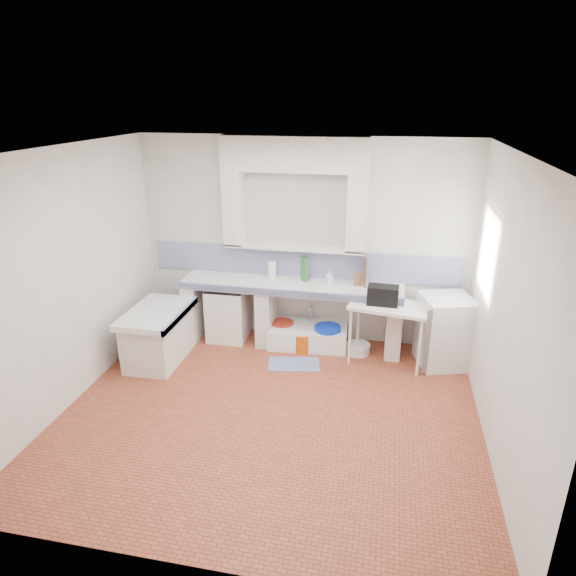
% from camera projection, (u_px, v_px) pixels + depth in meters
% --- Properties ---
extents(floor, '(4.50, 4.50, 0.00)m').
position_uv_depth(floor, '(270.00, 413.00, 5.55)').
color(floor, '#A2482E').
rests_on(floor, ground).
extents(ceiling, '(4.50, 4.50, 0.00)m').
position_uv_depth(ceiling, '(266.00, 151.00, 4.55)').
color(ceiling, white).
rests_on(ceiling, ground).
extents(wall_back, '(4.50, 0.00, 4.50)m').
position_uv_depth(wall_back, '(303.00, 242.00, 6.88)').
color(wall_back, silver).
rests_on(wall_back, ground).
extents(wall_front, '(4.50, 0.00, 4.50)m').
position_uv_depth(wall_front, '(195.00, 409.00, 3.22)').
color(wall_front, silver).
rests_on(wall_front, ground).
extents(wall_left, '(0.00, 4.50, 4.50)m').
position_uv_depth(wall_left, '(67.00, 280.00, 5.47)').
color(wall_left, silver).
rests_on(wall_left, ground).
extents(wall_right, '(0.00, 4.50, 4.50)m').
position_uv_depth(wall_right, '(506.00, 313.00, 4.63)').
color(wall_right, silver).
rests_on(wall_right, ground).
extents(alcove_mass, '(1.90, 0.25, 0.45)m').
position_uv_depth(alcove_mass, '(294.00, 154.00, 6.36)').
color(alcove_mass, silver).
rests_on(alcove_mass, ground).
extents(window_frame, '(0.35, 0.86, 1.06)m').
position_uv_depth(window_frame, '(504.00, 255.00, 5.63)').
color(window_frame, '#371E11').
rests_on(window_frame, ground).
extents(lace_valance, '(0.01, 0.84, 0.24)m').
position_uv_depth(lace_valance, '(495.00, 221.00, 5.52)').
color(lace_valance, white).
rests_on(lace_valance, ground).
extents(counter_slab, '(3.00, 0.60, 0.08)m').
position_uv_depth(counter_slab, '(291.00, 286.00, 6.82)').
color(counter_slab, white).
rests_on(counter_slab, ground).
extents(counter_lip, '(3.00, 0.04, 0.10)m').
position_uv_depth(counter_lip, '(287.00, 293.00, 6.56)').
color(counter_lip, navy).
rests_on(counter_lip, ground).
extents(counter_pier_left, '(0.20, 0.55, 0.82)m').
position_uv_depth(counter_pier_left, '(195.00, 308.00, 7.24)').
color(counter_pier_left, silver).
rests_on(counter_pier_left, ground).
extents(counter_pier_mid, '(0.20, 0.55, 0.82)m').
position_uv_depth(counter_pier_mid, '(266.00, 314.00, 7.05)').
color(counter_pier_mid, silver).
rests_on(counter_pier_mid, ground).
extents(counter_pier_right, '(0.20, 0.55, 0.82)m').
position_uv_depth(counter_pier_right, '(394.00, 325.00, 6.72)').
color(counter_pier_right, silver).
rests_on(counter_pier_right, ground).
extents(peninsula_top, '(0.70, 1.10, 0.08)m').
position_uv_depth(peninsula_top, '(157.00, 313.00, 6.46)').
color(peninsula_top, white).
rests_on(peninsula_top, ground).
extents(peninsula_base, '(0.60, 1.00, 0.62)m').
position_uv_depth(peninsula_base, '(159.00, 338.00, 6.58)').
color(peninsula_base, silver).
rests_on(peninsula_base, ground).
extents(peninsula_lip, '(0.04, 1.10, 0.10)m').
position_uv_depth(peninsula_lip, '(181.00, 315.00, 6.39)').
color(peninsula_lip, navy).
rests_on(peninsula_lip, ground).
extents(backsplash, '(4.27, 0.03, 0.40)m').
position_uv_depth(backsplash, '(302.00, 263.00, 6.97)').
color(backsplash, navy).
rests_on(backsplash, ground).
extents(stove, '(0.55, 0.53, 0.76)m').
position_uv_depth(stove, '(228.00, 313.00, 7.15)').
color(stove, white).
rests_on(stove, ground).
extents(sink, '(1.10, 0.65, 0.26)m').
position_uv_depth(sink, '(308.00, 336.00, 7.03)').
color(sink, white).
rests_on(sink, ground).
extents(side_table, '(1.05, 0.70, 0.04)m').
position_uv_depth(side_table, '(387.00, 334.00, 6.48)').
color(side_table, white).
rests_on(side_table, ground).
extents(fridge, '(0.74, 0.74, 0.92)m').
position_uv_depth(fridge, '(445.00, 331.00, 6.43)').
color(fridge, white).
rests_on(fridge, ground).
extents(bucket_red, '(0.42, 0.42, 0.31)m').
position_uv_depth(bucket_red, '(282.00, 332.00, 7.11)').
color(bucket_red, '#B02E1A').
rests_on(bucket_red, ground).
extents(bucket_orange, '(0.37, 0.37, 0.26)m').
position_uv_depth(bucket_orange, '(303.00, 341.00, 6.88)').
color(bucket_orange, '#CA5008').
rests_on(bucket_orange, ground).
extents(bucket_blue, '(0.44, 0.44, 0.34)m').
position_uv_depth(bucket_blue, '(327.00, 338.00, 6.90)').
color(bucket_blue, '#0932CA').
rests_on(bucket_blue, ground).
extents(basin_white, '(0.42, 0.42, 0.13)m').
position_uv_depth(basin_white, '(358.00, 348.00, 6.83)').
color(basin_white, white).
rests_on(basin_white, ground).
extents(water_bottle_a, '(0.10, 0.10, 0.32)m').
position_uv_depth(water_bottle_a, '(297.00, 328.00, 7.19)').
color(water_bottle_a, silver).
rests_on(water_bottle_a, ground).
extents(water_bottle_b, '(0.11, 0.11, 0.33)m').
position_uv_depth(water_bottle_b, '(306.00, 329.00, 7.17)').
color(water_bottle_b, silver).
rests_on(water_bottle_b, ground).
extents(black_bag, '(0.39, 0.23, 0.24)m').
position_uv_depth(black_bag, '(383.00, 295.00, 6.32)').
color(black_bag, black).
rests_on(black_bag, side_table).
extents(green_bottle_a, '(0.09, 0.09, 0.33)m').
position_uv_depth(green_bottle_a, '(303.00, 269.00, 6.86)').
color(green_bottle_a, '#2B6C31').
rests_on(green_bottle_a, counter_slab).
extents(green_bottle_b, '(0.07, 0.07, 0.31)m').
position_uv_depth(green_bottle_b, '(306.00, 270.00, 6.82)').
color(green_bottle_b, '#2B6C31').
rests_on(green_bottle_b, counter_slab).
extents(knife_block, '(0.11, 0.10, 0.18)m').
position_uv_depth(knife_block, '(358.00, 279.00, 6.69)').
color(knife_block, brown).
rests_on(knife_block, counter_slab).
extents(cutting_board, '(0.05, 0.25, 0.34)m').
position_uv_depth(cutting_board, '(365.00, 272.00, 6.70)').
color(cutting_board, brown).
rests_on(cutting_board, counter_slab).
extents(paper_towel, '(0.12, 0.12, 0.24)m').
position_uv_depth(paper_towel, '(272.00, 270.00, 6.95)').
color(paper_towel, white).
rests_on(paper_towel, counter_slab).
extents(soap_bottle, '(0.10, 0.11, 0.18)m').
position_uv_depth(soap_bottle, '(329.00, 277.00, 6.76)').
color(soap_bottle, white).
rests_on(soap_bottle, counter_slab).
extents(rug, '(0.72, 0.49, 0.01)m').
position_uv_depth(rug, '(294.00, 364.00, 6.55)').
color(rug, '#293F96').
rests_on(rug, ground).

